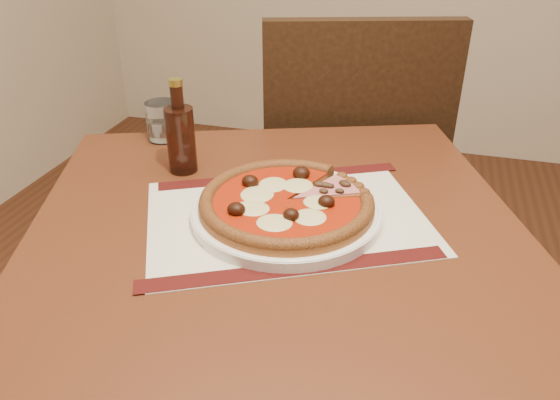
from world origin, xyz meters
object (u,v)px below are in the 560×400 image
object	(u,v)px
table	(277,271)
plate	(286,212)
chair_far	(348,167)
bottle	(181,136)
pizza	(286,201)
water_glass	(163,121)

from	to	relation	value
table	plate	bearing A→B (deg)	56.46
plate	chair_far	bearing A→B (deg)	88.85
bottle	pizza	bearing A→B (deg)	-25.89
table	pizza	size ratio (longest dim) A/B	3.58
chair_far	bottle	xyz separation A→B (m)	(-0.25, -0.49, 0.26)
pizza	water_glass	distance (m)	0.42
table	water_glass	xyz separation A→B (m)	(-0.33, 0.26, 0.14)
table	pizza	distance (m)	0.13
chair_far	bottle	distance (m)	0.61
chair_far	pizza	bearing A→B (deg)	71.35
pizza	bottle	size ratio (longest dim) A/B	1.58
table	pizza	world-z (taller)	pizza
plate	pizza	size ratio (longest dim) A/B	1.10
chair_far	water_glass	bearing A→B (deg)	28.17
plate	bottle	distance (m)	0.27
water_glass	bottle	distance (m)	0.17
pizza	bottle	world-z (taller)	bottle
table	water_glass	distance (m)	0.45
chair_far	bottle	world-z (taller)	chair_far
plate	water_glass	world-z (taller)	water_glass
bottle	chair_far	bearing A→B (deg)	63.08
table	plate	distance (m)	0.11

